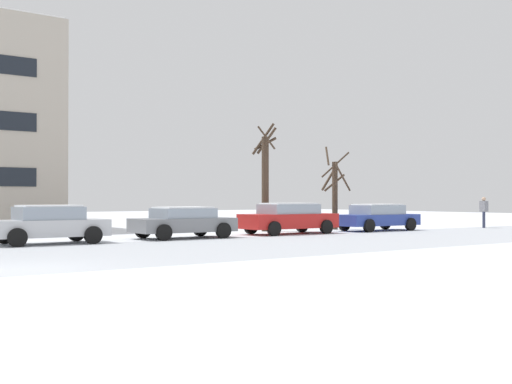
# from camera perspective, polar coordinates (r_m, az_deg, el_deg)

# --- Properties ---
(ground_plane) EXTENTS (120.00, 120.00, 0.00)m
(ground_plane) POSITION_cam_1_polar(r_m,az_deg,el_deg) (15.33, -20.97, -6.65)
(ground_plane) COLOR white
(parked_car_silver) EXTENTS (4.05, 2.05, 1.39)m
(parked_car_silver) POSITION_cam_1_polar(r_m,az_deg,el_deg) (23.98, -18.06, -2.74)
(parked_car_silver) COLOR silver
(parked_car_silver) RESTS_ON ground
(parked_car_gray) EXTENTS (4.16, 2.16, 1.29)m
(parked_car_gray) POSITION_cam_1_polar(r_m,az_deg,el_deg) (26.20, -6.54, -2.66)
(parked_car_gray) COLOR slate
(parked_car_gray) RESTS_ON ground
(parked_car_red) EXTENTS (4.61, 2.04, 1.42)m
(parked_car_red) POSITION_cam_1_polar(r_m,az_deg,el_deg) (29.24, 2.95, -2.33)
(parked_car_red) COLOR red
(parked_car_red) RESTS_ON ground
(parked_car_blue) EXTENTS (4.51, 2.00, 1.35)m
(parked_car_blue) POSITION_cam_1_polar(r_m,az_deg,el_deg) (32.73, 10.82, -2.20)
(parked_car_blue) COLOR #283D93
(parked_car_blue) RESTS_ON ground
(pedestrian_crossing) EXTENTS (0.38, 0.44, 1.71)m
(pedestrian_crossing) POSITION_cam_1_polar(r_m,az_deg,el_deg) (37.45, 19.71, -1.51)
(pedestrian_crossing) COLOR #2D334C
(pedestrian_crossing) RESTS_ON ground
(tree_far_left) EXTENTS (1.69, 1.73, 4.38)m
(tree_far_left) POSITION_cam_1_polar(r_m,az_deg,el_deg) (33.70, 7.05, 0.12)
(tree_far_left) COLOR #423326
(tree_far_left) RESTS_ON ground
(tree_far_mid) EXTENTS (1.44, 1.45, 5.44)m
(tree_far_mid) POSITION_cam_1_polar(r_m,az_deg,el_deg) (31.59, 0.83, 1.24)
(tree_far_mid) COLOR #423326
(tree_far_mid) RESTS_ON ground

